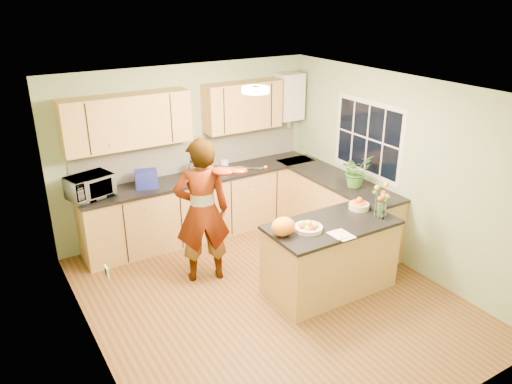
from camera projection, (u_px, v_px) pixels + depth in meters
floor at (268, 297)px, 6.04m from camera, size 4.50×4.50×0.00m
ceiling at (271, 91)px, 5.09m from camera, size 4.00×4.50×0.02m
wall_back at (187, 151)px, 7.35m from camera, size 4.00×0.02×2.50m
wall_front at (429, 304)px, 3.79m from camera, size 4.00×0.02×2.50m
wall_left at (88, 247)px, 4.61m from camera, size 0.02×4.50×2.50m
wall_right at (398, 171)px, 6.53m from camera, size 0.02×4.50×2.50m
back_counter at (204, 204)px, 7.46m from camera, size 3.64×0.62×0.94m
right_counter at (335, 208)px, 7.35m from camera, size 0.62×2.24×0.94m
splashback at (194, 153)px, 7.40m from camera, size 3.60×0.02×0.52m
upper_cabinets at (178, 114)px, 6.90m from camera, size 3.20×0.34×0.70m
boiler at (289, 97)px, 7.79m from camera, size 0.40×0.30×0.86m
window_right at (368, 138)px, 6.89m from camera, size 0.01×1.30×1.05m
light_switch at (107, 272)px, 4.12m from camera, size 0.02×0.09×0.09m
ceiling_lamp at (255, 90)px, 5.35m from camera, size 0.30×0.30×0.07m
peninsula_island at (330, 257)px, 6.05m from camera, size 1.57×0.81×0.90m
fruit_dish at (308, 226)px, 5.70m from camera, size 0.33×0.33×0.11m
orange_bowl at (359, 204)px, 6.24m from camera, size 0.25×0.25×0.15m
flower_vase at (383, 194)px, 5.91m from camera, size 0.25×0.25×0.46m
orange_bag at (283, 227)px, 5.56m from camera, size 0.30×0.26×0.21m
papers at (342, 235)px, 5.59m from camera, size 0.19×0.26×0.01m
violinist at (202, 211)px, 6.12m from camera, size 0.78×0.63×1.87m
violin at (224, 171)px, 5.82m from camera, size 0.71×0.62×0.18m
microwave at (90, 187)px, 6.44m from camera, size 0.63×0.51×0.31m
blue_box at (146, 179)px, 6.80m from camera, size 0.34×0.29×0.24m
kettle at (193, 169)px, 7.17m from camera, size 0.16×0.16×0.30m
jar_cream at (210, 167)px, 7.36m from camera, size 0.11×0.11×0.16m
jar_white at (225, 166)px, 7.36m from camera, size 0.15×0.15×0.18m
potted_plant at (356, 171)px, 6.78m from camera, size 0.41×0.36×0.45m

